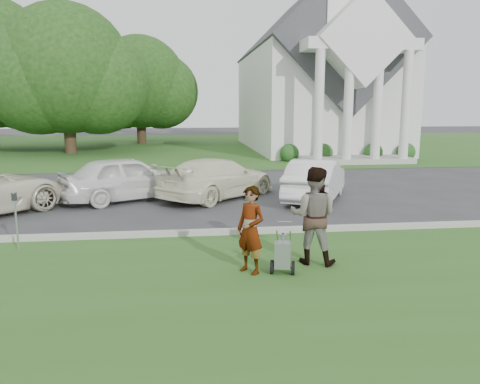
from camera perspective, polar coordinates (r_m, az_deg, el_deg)
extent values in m
plane|color=#333335|center=(10.89, -4.02, -6.10)|extent=(120.00, 120.00, 0.00)
cube|color=#2E581E|center=(8.06, -2.91, -12.09)|extent=(80.00, 7.00, 0.01)
cube|color=#2E581E|center=(37.56, -6.13, 5.61)|extent=(80.00, 30.00, 0.01)
cube|color=#9E9E93|center=(11.40, -4.17, -4.95)|extent=(80.00, 0.18, 0.15)
cube|color=white|center=(35.72, 8.70, 10.92)|extent=(9.00, 16.00, 7.00)
cube|color=#38383D|center=(35.93, 8.86, 16.51)|extent=(9.19, 17.00, 9.19)
cube|color=#9E9E93|center=(27.12, 13.70, 3.87)|extent=(6.20, 2.60, 0.30)
cylinder|color=white|center=(25.25, 9.59, 10.04)|extent=(0.50, 0.50, 6.00)
cylinder|color=white|center=(25.74, 13.06, 9.92)|extent=(0.50, 0.50, 6.00)
cylinder|color=white|center=(26.33, 16.39, 9.78)|extent=(0.50, 0.50, 6.00)
cylinder|color=white|center=(26.99, 19.56, 9.61)|extent=(0.50, 0.50, 6.00)
cube|color=white|center=(26.96, 14.43, 16.91)|extent=(6.20, 2.00, 0.60)
cube|color=white|center=(27.00, 14.46, 17.54)|extent=(5.09, 2.20, 5.09)
sphere|color=#1E4C19|center=(26.94, 6.04, 4.70)|extent=(1.10, 1.10, 1.10)
sphere|color=#1E4C19|center=(27.45, 10.12, 4.71)|extent=(1.10, 1.10, 1.10)
sphere|color=#1E4C19|center=(28.47, 15.93, 4.67)|extent=(1.10, 1.10, 1.10)
sphere|color=#1E4C19|center=(29.30, 19.55, 4.62)|extent=(1.10, 1.10, 1.10)
cylinder|color=#332316|center=(33.32, -20.05, 7.20)|extent=(0.76, 0.76, 3.20)
sphere|color=#193A12|center=(33.38, -20.48, 13.91)|extent=(8.40, 8.40, 8.40)
sphere|color=#193A12|center=(33.25, -17.02, 12.66)|extent=(6.89, 6.89, 6.89)
sphere|color=#193A12|center=(33.47, -23.39, 12.62)|extent=(7.22, 7.22, 7.22)
sphere|color=#193A12|center=(37.58, -25.23, 12.65)|extent=(7.54, 7.54, 7.54)
cylinder|color=#332316|center=(40.61, -11.94, 7.91)|extent=(0.76, 0.76, 3.00)
sphere|color=#193A12|center=(40.63, -12.13, 12.97)|extent=(7.60, 7.60, 7.60)
sphere|color=#193A12|center=(40.79, -9.60, 11.98)|extent=(6.23, 6.23, 6.23)
sphere|color=#193A12|center=(40.47, -14.33, 12.09)|extent=(6.54, 6.54, 6.54)
cylinder|color=black|center=(8.85, 3.92, -9.11)|extent=(0.13, 0.27, 0.27)
cylinder|color=black|center=(8.83, 6.48, -9.19)|extent=(0.13, 0.27, 0.27)
cylinder|color=#2D2D33|center=(8.84, 5.20, -9.15)|extent=(0.44, 0.14, 0.03)
cube|color=#989BA0|center=(8.76, 5.22, -7.65)|extent=(0.34, 0.31, 0.49)
cone|color=#989BA0|center=(8.67, 5.26, -5.61)|extent=(0.18, 0.18, 0.14)
cylinder|color=#2D2D33|center=(8.65, 5.27, -5.16)|extent=(0.04, 0.04, 0.05)
cylinder|color=#989BA0|center=(9.11, 4.58, -5.48)|extent=(0.19, 0.64, 0.47)
cylinder|color=#989BA0|center=(9.10, 6.15, -5.53)|extent=(0.19, 0.64, 0.47)
cylinder|color=#989BA0|center=(9.36, 5.48, -3.65)|extent=(0.28, 0.10, 0.02)
imported|color=#999999|center=(8.68, 1.30, -4.74)|extent=(0.69, 0.71, 1.64)
imported|color=#999999|center=(9.29, 8.93, -2.94)|extent=(1.15, 1.04, 1.93)
cylinder|color=#989BA0|center=(11.10, -25.57, -3.77)|extent=(0.04, 0.04, 1.13)
cube|color=#2D2D33|center=(10.97, -25.83, -0.51)|extent=(0.09, 0.07, 0.17)
cylinder|color=#989BA0|center=(10.95, -25.86, -0.08)|extent=(0.08, 0.08, 0.03)
imported|color=white|center=(15.95, -13.55, 1.66)|extent=(4.70, 3.57, 1.49)
imported|color=#F0EECC|center=(15.94, -2.75, 1.69)|extent=(4.65, 4.67, 1.36)
imported|color=silver|center=(15.77, 9.21, 1.51)|extent=(3.12, 4.40, 1.38)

